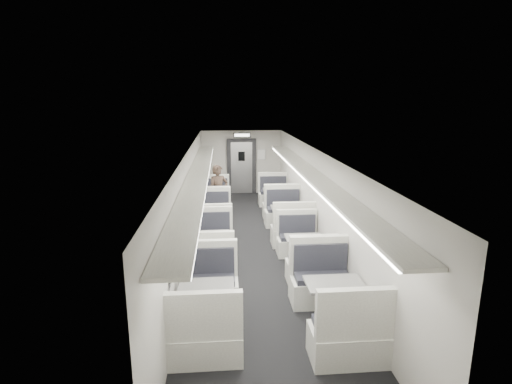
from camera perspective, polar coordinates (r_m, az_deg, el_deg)
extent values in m
cube|color=black|center=(9.72, -0.29, -8.71)|extent=(3.00, 12.00, 0.12)
cube|color=silver|center=(9.08, -0.31, 6.21)|extent=(3.00, 12.00, 0.12)
cube|color=beige|center=(15.25, -2.10, 4.29)|extent=(3.00, 0.12, 2.40)
cube|color=beige|center=(3.83, 7.63, -25.17)|extent=(3.00, 0.12, 2.40)
cube|color=beige|center=(9.33, -9.90, -1.69)|extent=(0.12, 12.00, 2.40)
cube|color=beige|center=(9.56, 9.06, -1.28)|extent=(0.12, 12.00, 2.40)
cube|color=white|center=(12.11, -6.02, -2.95)|extent=(0.98, 0.55, 0.42)
cube|color=#21222D|center=(12.07, -6.04, -1.75)|extent=(0.87, 0.44, 0.09)
cube|color=white|center=(11.78, -6.10, -0.73)|extent=(0.98, 0.11, 0.65)
cube|color=white|center=(13.51, -5.91, -1.24)|extent=(0.98, 0.55, 0.42)
cube|color=#21222D|center=(13.42, -5.93, -0.22)|extent=(0.87, 0.44, 0.09)
cube|color=white|center=(13.58, -5.95, 1.14)|extent=(0.98, 0.11, 0.65)
cylinder|color=#ADADAF|center=(12.78, -5.97, -1.57)|extent=(0.09, 0.09, 0.64)
cylinder|color=#ADADAF|center=(12.86, -5.94, -2.89)|extent=(0.33, 0.33, 0.03)
cube|color=gray|center=(12.69, -6.01, -0.01)|extent=(0.81, 0.56, 0.04)
cube|color=white|center=(10.14, -6.23, -6.18)|extent=(1.00, 0.56, 0.43)
cube|color=#21222D|center=(10.08, -6.26, -4.74)|extent=(0.89, 0.44, 0.09)
cube|color=white|center=(9.78, -6.33, -3.57)|extent=(1.00, 0.11, 0.66)
cube|color=white|center=(11.54, -6.07, -3.75)|extent=(1.00, 0.56, 0.43)
cube|color=#21222D|center=(11.44, -6.10, -2.55)|extent=(0.89, 0.44, 0.09)
cube|color=white|center=(11.59, -6.12, -0.89)|extent=(1.00, 0.11, 0.66)
cylinder|color=#ADADAF|center=(10.80, -6.16, -4.32)|extent=(0.09, 0.09, 0.65)
cylinder|color=#ADADAF|center=(10.90, -6.12, -5.88)|extent=(0.34, 0.34, 0.03)
cube|color=gray|center=(10.70, -6.21, -2.46)|extent=(0.83, 0.57, 0.04)
cube|color=white|center=(8.30, -6.53, -10.77)|extent=(0.98, 0.54, 0.41)
cube|color=#21222D|center=(8.23, -6.57, -9.08)|extent=(0.87, 0.43, 0.09)
cube|color=white|center=(7.91, -6.67, -7.85)|extent=(0.98, 0.11, 0.64)
cube|color=white|center=(9.63, -6.30, -7.29)|extent=(0.98, 0.54, 0.41)
cube|color=#21222D|center=(9.52, -6.34, -5.92)|extent=(0.87, 0.43, 0.09)
cube|color=white|center=(9.65, -6.35, -3.94)|extent=(0.98, 0.11, 0.64)
cylinder|color=#ADADAF|center=(8.92, -6.42, -8.25)|extent=(0.09, 0.09, 0.64)
cylinder|color=#ADADAF|center=(9.04, -6.37, -10.04)|extent=(0.33, 0.33, 0.03)
cube|color=gray|center=(8.80, -6.48, -6.10)|extent=(0.81, 0.55, 0.04)
cube|color=white|center=(6.01, -7.24, -20.77)|extent=(1.04, 0.58, 0.44)
cube|color=#21222D|center=(5.89, -7.31, -18.44)|extent=(0.92, 0.46, 0.10)
cube|color=white|center=(5.53, -7.51, -17.15)|extent=(1.04, 0.12, 0.69)
cube|color=white|center=(7.33, -6.76, -14.08)|extent=(1.04, 0.58, 0.44)
cube|color=#21222D|center=(7.18, -6.83, -12.27)|extent=(0.92, 0.46, 0.10)
cube|color=white|center=(7.28, -6.83, -9.37)|extent=(1.04, 0.12, 0.69)
cylinder|color=#ADADAF|center=(6.60, -7.00, -16.21)|extent=(0.10, 0.10, 0.68)
cylinder|color=#ADADAF|center=(6.77, -6.92, -18.60)|extent=(0.35, 0.35, 0.03)
cube|color=gray|center=(6.42, -7.10, -13.28)|extent=(0.86, 0.59, 0.04)
cube|color=white|center=(12.24, 3.39, -2.69)|extent=(1.01, 0.56, 0.43)
cube|color=#21222D|center=(12.20, 3.39, -1.47)|extent=(0.90, 0.45, 0.10)
cube|color=white|center=(11.90, 3.57, -0.42)|extent=(1.01, 0.11, 0.67)
cube|color=white|center=(13.67, 2.51, -0.98)|extent=(1.01, 0.56, 0.43)
cube|color=#21222D|center=(13.58, 2.54, 0.07)|extent=(0.90, 0.45, 0.10)
cube|color=white|center=(13.74, 2.42, 1.45)|extent=(1.01, 0.11, 0.67)
cylinder|color=#ADADAF|center=(12.92, 2.93, -1.30)|extent=(0.10, 0.10, 0.66)
cylinder|color=#ADADAF|center=(13.00, 2.92, -2.65)|extent=(0.34, 0.34, 0.03)
cube|color=gray|center=(12.83, 2.95, 0.29)|extent=(0.84, 0.57, 0.04)
cube|color=white|center=(10.05, 5.28, -6.25)|extent=(1.06, 0.59, 0.45)
cube|color=#21222D|center=(9.99, 5.28, -4.71)|extent=(0.94, 0.47, 0.10)
cube|color=white|center=(9.67, 5.57, -3.46)|extent=(1.06, 0.12, 0.70)
cube|color=white|center=(11.52, 3.93, -3.67)|extent=(1.06, 0.59, 0.45)
cube|color=#21222D|center=(11.42, 3.97, -2.39)|extent=(0.94, 0.47, 0.10)
cube|color=white|center=(11.57, 3.81, -0.63)|extent=(1.06, 0.12, 0.70)
cylinder|color=#ADADAF|center=(10.75, 4.57, -4.26)|extent=(0.10, 0.10, 0.69)
cylinder|color=#ADADAF|center=(10.85, 4.53, -5.93)|extent=(0.36, 0.36, 0.03)
cube|color=gray|center=(10.64, 4.60, -2.28)|extent=(0.88, 0.60, 0.04)
cube|color=white|center=(8.18, 7.82, -11.20)|extent=(0.96, 0.53, 0.41)
cube|color=#21222D|center=(8.11, 7.84, -9.52)|extent=(0.85, 0.43, 0.09)
cube|color=white|center=(7.81, 8.26, -8.30)|extent=(0.96, 0.11, 0.63)
cube|color=white|center=(9.46, 5.96, -7.69)|extent=(0.96, 0.53, 0.41)
cube|color=#21222D|center=(9.35, 6.03, -6.32)|extent=(0.85, 0.43, 0.09)
cube|color=white|center=(9.47, 5.82, -4.33)|extent=(0.96, 0.11, 0.63)
cylinder|color=#ADADAF|center=(8.78, 6.84, -8.66)|extent=(0.09, 0.09, 0.63)
cylinder|color=#ADADAF|center=(8.89, 6.79, -10.45)|extent=(0.33, 0.33, 0.03)
cube|color=gray|center=(8.65, 6.90, -6.52)|extent=(0.80, 0.54, 0.04)
cube|color=white|center=(6.10, 13.14, -20.39)|extent=(1.09, 0.61, 0.46)
cube|color=#21222D|center=(5.97, 13.19, -17.97)|extent=(0.97, 0.48, 0.10)
cube|color=white|center=(5.61, 14.18, -16.56)|extent=(1.09, 0.12, 0.72)
cube|color=white|center=(7.43, 9.29, -13.69)|extent=(1.09, 0.61, 0.46)
cube|color=#21222D|center=(7.28, 9.43, -11.81)|extent=(0.97, 0.48, 0.10)
cube|color=white|center=(7.38, 9.04, -8.83)|extent=(1.09, 0.12, 0.72)
cylinder|color=#ADADAF|center=(6.69, 11.04, -15.80)|extent=(0.10, 0.10, 0.71)
cylinder|color=#ADADAF|center=(6.86, 10.91, -18.28)|extent=(0.37, 0.37, 0.03)
cube|color=gray|center=(6.51, 11.19, -12.75)|extent=(0.90, 0.62, 0.04)
imported|color=black|center=(11.97, -5.37, -0.06)|extent=(0.71, 0.59, 1.66)
cube|color=black|center=(12.61, -8.30, 2.96)|extent=(0.02, 1.18, 0.84)
cube|color=black|center=(10.45, -8.99, 0.81)|extent=(0.02, 1.18, 0.84)
cube|color=black|center=(8.32, -10.02, -2.45)|extent=(0.02, 1.18, 0.84)
cube|color=black|center=(6.25, -11.78, -7.91)|extent=(0.02, 1.18, 0.84)
cube|color=white|center=(8.86, -8.31, 2.35)|extent=(0.46, 10.40, 0.05)
cube|color=white|center=(8.86, -7.01, 2.06)|extent=(0.05, 10.20, 0.04)
cube|color=white|center=(9.06, 7.83, 2.61)|extent=(0.46, 10.40, 0.05)
cube|color=white|center=(9.02, 6.58, 2.28)|extent=(0.05, 10.20, 0.04)
cube|color=black|center=(15.15, -2.08, 3.66)|extent=(1.10, 0.10, 2.10)
cube|color=#ADADAF|center=(15.13, -2.07, 3.46)|extent=(0.80, 0.05, 1.95)
cube|color=black|center=(15.02, -2.08, 5.12)|extent=(0.25, 0.02, 0.35)
cube|color=black|center=(14.51, -2.02, 8.14)|extent=(0.62, 0.10, 0.16)
cube|color=silver|center=(14.45, -2.01, 8.11)|extent=(0.54, 0.02, 0.10)
cube|color=silver|center=(15.12, 0.76, 5.37)|extent=(0.32, 0.02, 0.40)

